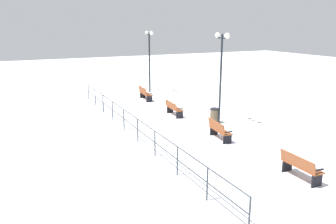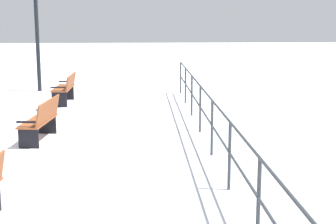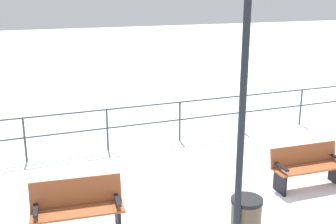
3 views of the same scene
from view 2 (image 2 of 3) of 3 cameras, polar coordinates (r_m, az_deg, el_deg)
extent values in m
plane|color=white|center=(9.22, -17.67, -6.60)|extent=(80.00, 80.00, 0.00)
cube|color=brown|center=(15.86, -11.67, 2.63)|extent=(0.52, 1.55, 0.04)
cube|color=brown|center=(15.79, -10.82, 3.44)|extent=(0.13, 1.54, 0.41)
cube|color=black|center=(16.55, -11.25, 2.16)|extent=(0.44, 0.06, 0.47)
cube|color=black|center=(15.25, -12.05, 1.40)|extent=(0.44, 0.06, 0.47)
cube|color=black|center=(16.50, -11.37, 3.38)|extent=(0.44, 0.08, 0.04)
cube|color=black|center=(15.20, -12.18, 2.71)|extent=(0.44, 0.08, 0.04)
cube|color=brown|center=(11.30, -14.35, -1.00)|extent=(0.62, 1.55, 0.04)
cube|color=brown|center=(11.18, -13.27, 0.21)|extent=(0.27, 1.51, 0.45)
cube|color=black|center=(11.95, -13.37, -1.36)|extent=(0.42, 0.09, 0.43)
cube|color=black|center=(10.74, -15.33, -2.83)|extent=(0.42, 0.09, 0.43)
cube|color=black|center=(11.89, -13.54, 0.22)|extent=(0.42, 0.11, 0.04)
cube|color=black|center=(10.67, -15.52, -1.09)|extent=(0.42, 0.11, 0.04)
cylinder|color=black|center=(18.50, -14.45, 8.93)|extent=(0.14, 0.14, 4.32)
cylinder|color=#383D42|center=(17.54, 1.41, 3.86)|extent=(0.05, 0.05, 1.07)
cylinder|color=#383D42|center=(15.60, 1.96, 2.97)|extent=(0.05, 0.05, 1.07)
cylinder|color=#383D42|center=(13.66, 2.67, 1.82)|extent=(0.05, 0.05, 1.07)
cylinder|color=#383D42|center=(11.73, 3.62, 0.30)|extent=(0.05, 0.05, 1.07)
cylinder|color=#383D42|center=(9.82, 4.94, -1.81)|extent=(0.05, 0.05, 1.07)
cylinder|color=#383D42|center=(7.94, 6.89, -4.94)|extent=(0.05, 0.05, 1.07)
cylinder|color=#383D42|center=(6.10, 10.09, -9.96)|extent=(0.05, 0.05, 1.07)
cylinder|color=#383D42|center=(8.76, 5.88, 0.19)|extent=(0.04, 17.72, 0.04)
cylinder|color=#383D42|center=(8.86, 5.82, -2.87)|extent=(0.04, 17.72, 0.04)
camera|label=1|loc=(24.22, 12.88, 16.54)|focal=36.10mm
camera|label=3|loc=(14.52, -40.07, 13.19)|focal=44.97mm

